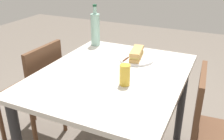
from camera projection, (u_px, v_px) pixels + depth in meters
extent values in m
cube|color=beige|center=(112.00, 75.00, 1.62)|extent=(1.10, 0.90, 0.03)
cylinder|color=#262628|center=(181.00, 102.00, 2.03)|extent=(0.06, 0.06, 0.72)
cylinder|color=#262628|center=(96.00, 83.00, 2.33)|extent=(0.06, 0.06, 0.72)
cube|color=brown|center=(30.00, 92.00, 2.02)|extent=(0.41, 0.41, 0.02)
cube|color=brown|center=(45.00, 73.00, 1.86)|extent=(0.38, 0.04, 0.40)
cylinder|color=brown|center=(32.00, 100.00, 2.34)|extent=(0.04, 0.04, 0.43)
cylinder|color=brown|center=(1.00, 121.00, 2.04)|extent=(0.04, 0.04, 0.43)
cylinder|color=brown|center=(64.00, 110.00, 2.19)|extent=(0.04, 0.04, 0.43)
cylinder|color=brown|center=(35.00, 134.00, 1.90)|extent=(0.04, 0.04, 0.43)
cube|color=brown|center=(199.00, 104.00, 1.47)|extent=(0.38, 0.06, 0.40)
cylinder|color=white|center=(136.00, 59.00, 1.81)|extent=(0.24, 0.24, 0.01)
cube|color=tan|center=(136.00, 56.00, 1.80)|extent=(0.22, 0.10, 0.02)
cube|color=#DBC66B|center=(137.00, 54.00, 1.79)|extent=(0.20, 0.09, 0.02)
cube|color=tan|center=(137.00, 51.00, 1.78)|extent=(0.22, 0.10, 0.02)
cube|color=silver|center=(131.00, 55.00, 1.85)|extent=(0.10, 0.02, 0.00)
cube|color=#59331E|center=(126.00, 59.00, 1.78)|extent=(0.08, 0.02, 0.01)
cylinder|color=#99C6B7|center=(95.00, 30.00, 2.06)|extent=(0.07, 0.07, 0.26)
cylinder|color=#99C6B7|center=(95.00, 10.00, 2.00)|extent=(0.03, 0.03, 0.06)
cylinder|color=#19472D|center=(95.00, 5.00, 1.98)|extent=(0.03, 0.03, 0.02)
cylinder|color=gold|center=(125.00, 75.00, 1.44)|extent=(0.06, 0.06, 0.13)
cube|color=white|center=(99.00, 55.00, 1.89)|extent=(0.18, 0.18, 0.00)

